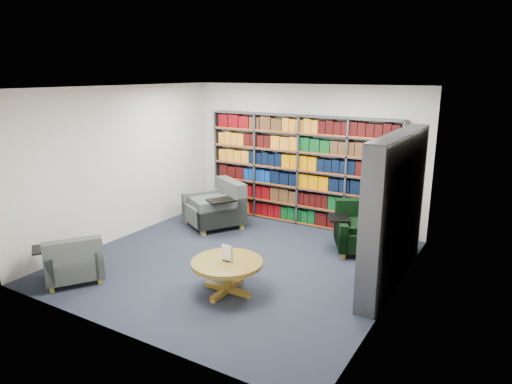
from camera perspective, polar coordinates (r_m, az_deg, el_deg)
The scene contains 7 objects.
room_shell at distance 7.17m, azimuth -2.45°, elevation 1.66°, with size 5.02×5.02×2.82m.
bookshelf_back at distance 9.23m, azimuth 5.53°, elevation 2.65°, with size 4.00×0.28×2.20m.
bookshelf_right at distance 6.88m, azimuth 17.02°, elevation -2.14°, with size 0.28×2.50×2.20m.
chair_teal_left at distance 9.24m, azimuth -4.73°, elevation -2.01°, with size 1.37×1.37×0.91m.
chair_green_right at distance 8.22m, azimuth 13.12°, elevation -4.74°, with size 1.23×1.22×0.83m.
chair_teal_front at distance 7.34m, azimuth -21.88°, elevation -8.20°, with size 1.11×1.11×0.73m.
coffee_table at distance 6.47m, azimuth -3.64°, elevation -9.39°, with size 1.01×1.01×0.71m.
Camera 1 is at (3.82, -5.84, 3.02)m, focal length 32.00 mm.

